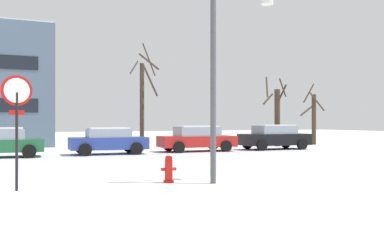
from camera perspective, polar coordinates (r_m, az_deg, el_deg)
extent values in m
plane|color=white|center=(13.39, -18.49, -7.59)|extent=(120.00, 120.00, 0.00)
cube|color=silver|center=(17.13, -19.53, -5.96)|extent=(80.00, 9.54, 0.00)
cylinder|color=black|center=(11.68, -21.96, -2.65)|extent=(0.07, 0.07, 2.45)
cylinder|color=red|center=(11.69, -21.96, 3.60)|extent=(0.75, 0.18, 0.76)
cylinder|color=white|center=(11.68, -21.94, 3.61)|extent=(0.61, 0.15, 0.62)
cube|color=red|center=(11.67, -21.96, 0.91)|extent=(0.36, 0.10, 0.12)
cylinder|color=white|center=(11.70, -21.97, 3.84)|extent=(0.41, 0.11, 0.42)
cylinder|color=red|center=(12.44, -3.07, -8.03)|extent=(0.30, 0.30, 0.06)
cylinder|color=red|center=(12.40, -3.07, -6.57)|extent=(0.22, 0.22, 0.58)
sphere|color=red|center=(12.37, -3.07, -5.04)|extent=(0.21, 0.21, 0.21)
cylinder|color=red|center=(12.35, -3.78, -6.47)|extent=(0.12, 0.09, 0.09)
cylinder|color=red|center=(12.45, -2.38, -6.41)|extent=(0.12, 0.09, 0.09)
sphere|color=white|center=(12.36, -3.07, -4.79)|extent=(0.15, 0.15, 0.15)
cylinder|color=#4C4F54|center=(12.18, 2.79, 4.88)|extent=(0.16, 0.16, 5.61)
cylinder|color=silver|center=(13.49, 9.81, 15.21)|extent=(0.36, 0.36, 0.25)
cube|color=#1E6038|center=(22.77, -23.69, -3.08)|extent=(3.91, 1.94, 0.60)
cube|color=#8C99A8|center=(22.75, -23.69, -1.69)|extent=(2.18, 1.73, 0.51)
cube|color=white|center=(22.74, -23.69, -0.98)|extent=(1.98, 1.59, 0.06)
cylinder|color=black|center=(23.66, -20.55, -3.58)|extent=(0.65, 0.25, 0.64)
cylinder|color=black|center=(21.84, -20.53, -3.87)|extent=(0.65, 0.25, 0.64)
cube|color=#283D93|center=(23.30, -10.88, -3.00)|extent=(4.06, 1.87, 0.62)
cube|color=#8C99A8|center=(23.28, -10.88, -1.69)|extent=(2.26, 1.66, 0.44)
cube|color=white|center=(23.27, -10.88, -1.07)|extent=(2.06, 1.53, 0.06)
cylinder|color=black|center=(24.42, -8.23, -3.48)|extent=(0.65, 0.25, 0.64)
cylinder|color=black|center=(22.73, -7.27, -3.73)|extent=(0.65, 0.25, 0.64)
cylinder|color=black|center=(23.99, -14.30, -3.54)|extent=(0.65, 0.25, 0.64)
cylinder|color=black|center=(22.26, -13.80, -3.80)|extent=(0.65, 0.25, 0.64)
cube|color=red|center=(25.06, 0.65, -2.81)|extent=(4.43, 1.97, 0.62)
cube|color=#8C99A8|center=(25.04, 0.65, -1.51)|extent=(2.47, 1.75, 0.52)
cube|color=white|center=(25.04, 0.65, -0.84)|extent=(2.24, 1.61, 0.06)
cylinder|color=black|center=(26.46, 2.78, -3.23)|extent=(0.65, 0.25, 0.64)
cylinder|color=black|center=(24.80, 4.48, -3.43)|extent=(0.65, 0.25, 0.64)
cylinder|color=black|center=(25.46, -3.09, -3.35)|extent=(0.65, 0.25, 0.64)
cylinder|color=black|center=(23.73, -1.74, -3.58)|extent=(0.65, 0.25, 0.64)
cube|color=black|center=(27.39, 10.73, -2.51)|extent=(4.37, 1.95, 0.69)
cube|color=#8C99A8|center=(27.37, 10.73, -1.27)|extent=(2.43, 1.73, 0.50)
cube|color=white|center=(27.37, 10.73, -0.68)|extent=(2.21, 1.59, 0.06)
cylinder|color=black|center=(28.92, 12.16, -2.97)|extent=(0.65, 0.25, 0.64)
cylinder|color=black|center=(27.41, 14.22, -3.12)|extent=(0.65, 0.25, 0.64)
cylinder|color=black|center=(27.50, 7.26, -3.11)|extent=(0.65, 0.25, 0.64)
cylinder|color=black|center=(25.92, 9.15, -3.29)|extent=(0.65, 0.25, 0.64)
cylinder|color=#423326|center=(30.81, 11.10, 0.28)|extent=(0.39, 0.39, 3.95)
cylinder|color=#423326|center=(30.86, 9.78, 4.31)|extent=(0.85, 1.36, 1.54)
cylinder|color=#423326|center=(31.14, 9.92, 2.74)|extent=(1.31, 0.88, 0.87)
cylinder|color=#423326|center=(30.69, 11.79, 4.17)|extent=(0.89, 0.50, 1.26)
cylinder|color=#423326|center=(31.18, 11.65, 3.29)|extent=(0.32, 0.97, 1.39)
cylinder|color=#423326|center=(33.67, 15.67, 0.06)|extent=(0.33, 0.33, 3.73)
cylinder|color=#423326|center=(33.20, 16.04, 2.33)|extent=(1.17, 0.43, 1.39)
cylinder|color=#423326|center=(34.18, 14.90, 1.29)|extent=(1.43, 0.21, 0.96)
cylinder|color=#423326|center=(34.10, 15.04, 3.42)|extent=(1.13, 0.24, 1.48)
cylinder|color=#423326|center=(26.24, -6.56, 1.73)|extent=(0.27, 0.27, 5.20)
cylinder|color=#423326|center=(25.91, -5.49, 5.19)|extent=(1.23, 0.83, 1.83)
cylinder|color=#423326|center=(26.11, -5.65, 7.86)|extent=(1.04, 0.68, 1.85)
cylinder|color=#423326|center=(26.64, -7.60, 6.85)|extent=(0.79, 0.89, 0.93)
cylinder|color=#423326|center=(25.89, -5.63, 7.60)|extent=(1.42, 0.60, 0.87)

